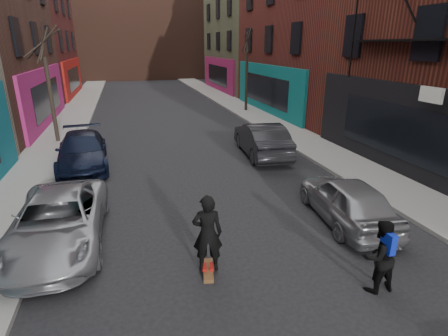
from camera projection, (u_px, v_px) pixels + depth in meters
sidewalk_left at (81, 105)px, 29.05m from camera, size 2.50×84.00×0.13m
sidewalk_right at (225, 99)px, 32.24m from camera, size 2.50×84.00×0.13m
building_far at (137, 29)px, 51.93m from camera, size 40.00×10.00×14.00m
tree_left_far at (48, 76)px, 17.07m from camera, size 2.00×2.00×6.50m
tree_right_far at (247, 64)px, 25.63m from camera, size 2.00×2.00×6.80m
parked_left_far at (58, 221)px, 8.78m from camera, size 2.28×4.76×1.31m
parked_left_end at (82, 151)px, 14.48m from camera, size 2.26×4.88×1.38m
parked_right_far at (347, 200)px, 9.97m from camera, size 2.02×4.08×1.34m
parked_right_end at (261, 139)px, 15.97m from camera, size 2.04×4.76×1.53m
skateboard at (208, 270)px, 7.86m from camera, size 0.37×0.83×0.10m
skateboarder at (207, 233)px, 7.54m from camera, size 0.72×0.55×1.79m
pedestrian at (379, 256)px, 7.07m from camera, size 0.78×0.63×1.59m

